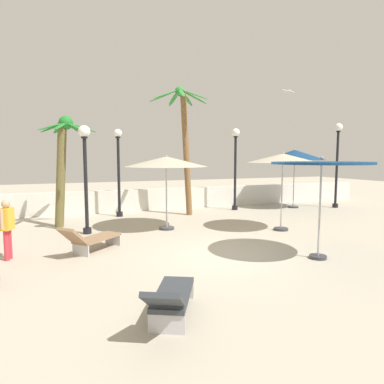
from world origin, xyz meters
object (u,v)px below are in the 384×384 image
Objects in this scene: lamp_post_0 at (85,164)px; seagull_1 at (287,91)px; lamp_post_1 at (235,157)px; guest_0 at (7,224)px; patio_umbrella_1 at (295,155)px; lounge_chair_1 at (171,297)px; patio_umbrella_2 at (321,168)px; patio_umbrella_3 at (166,162)px; lamp_post_2 at (337,153)px; lounge_chair_0 at (91,238)px; palm_tree_1 at (63,157)px; palm_tree_0 at (184,134)px; patio_umbrella_0 at (283,159)px; lamp_post_3 at (118,164)px.

lamp_post_0 is 11.54m from seagull_1.
lamp_post_1 is 10.77m from guest_0.
patio_umbrella_1 reaches higher than lounge_chair_1.
patio_umbrella_2 is at bearing -44.33° from lamp_post_0.
patio_umbrella_3 is 0.69× the size of lamp_post_2.
lamp_post_0 reaches higher than lounge_chair_0.
lounge_chair_0 is 4.60m from lounge_chair_1.
patio_umbrella_1 is at bearing 4.32° from palm_tree_1.
seagull_1 is (10.46, 3.25, 3.64)m from lamp_post_0.
patio_umbrella_1 is 3.18m from lamp_post_1.
palm_tree_0 reaches higher than lamp_post_2.
lamp_post_0 is at bearing 173.40° from patio_umbrella_3.
lounge_chair_0 is at bearing -143.05° from patio_umbrella_3.
lounge_chair_1 is (0.72, -6.95, -1.97)m from lamp_post_0.
guest_0 is at bearing -177.47° from patio_umbrella_0.
seagull_1 reaches higher than patio_umbrella_3.
patio_umbrella_2 reaches higher than lounge_chair_1.
lamp_post_3 is at bearing 108.62° from patio_umbrella_3.
lamp_post_0 is at bearing -158.66° from lamp_post_1.
patio_umbrella_1 is 11.70m from lounge_chair_0.
patio_umbrella_3 is (-2.55, 4.83, 0.08)m from patio_umbrella_2.
patio_umbrella_1 is at bearing 12.83° from lamp_post_0.
patio_umbrella_2 is 0.66× the size of lamp_post_1.
patio_umbrella_0 is 4.85m from palm_tree_0.
patio_umbrella_3 is 9.25m from seagull_1.
patio_umbrella_2 is 0.61× the size of lamp_post_2.
palm_tree_1 is at bearing 131.68° from patio_umbrella_2.
patio_umbrella_0 is 1.06× the size of patio_umbrella_2.
lounge_chair_0 is 0.92× the size of lounge_chair_1.
patio_umbrella_0 is 1.45× the size of lounge_chair_1.
lamp_post_3 is (-3.67, 8.15, -0.03)m from patio_umbrella_2.
lamp_post_3 is 1.98× the size of lounge_chair_1.
lamp_post_3 is (-10.77, 1.43, -0.50)m from lamp_post_2.
patio_umbrella_1 is at bearing 47.93° from patio_umbrella_0.
patio_umbrella_2 is at bearing -136.59° from lamp_post_2.
lounge_chair_1 is at bearing -135.98° from patio_umbrella_1.
patio_umbrella_3 is (-7.63, -2.67, -0.27)m from patio_umbrella_1.
lounge_chair_1 is (-9.63, -9.31, -2.28)m from patio_umbrella_1.
lamp_post_2 is 13.30m from lounge_chair_0.
patio_umbrella_1 is 0.55× the size of palm_tree_0.
guest_0 is (-12.45, -4.69, -1.76)m from patio_umbrella_1.
lounge_chair_0 is at bearing 153.02° from patio_umbrella_2.
lamp_post_3 is 2.47× the size of guest_0.
patio_umbrella_2 is at bearing -110.36° from patio_umbrella_0.
lounge_chair_0 is at bearing -81.53° from palm_tree_1.
patio_umbrella_2 is 8.94m from lamp_post_3.
palm_tree_0 is at bearing 46.66° from lounge_chair_0.
palm_tree_1 reaches higher than lamp_post_3.
lamp_post_3 is at bearing -178.45° from seagull_1.
seagull_1 reaches higher than guest_0.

